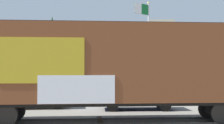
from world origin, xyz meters
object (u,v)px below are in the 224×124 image
Objects in this scene: flagpole at (146,34)px; parked_car_blue at (136,96)px; freight_car at (115,65)px; parked_car_silver at (32,94)px.

parked_car_blue is at bearing -101.36° from flagpole.
freight_car is at bearing -103.56° from flagpole.
parked_car_blue is (6.25, -0.68, -0.04)m from parked_car_silver.
flagpole is 8.57m from parked_car_blue.
flagpole is at bearing 40.11° from parked_car_silver.
freight_car is at bearing -44.71° from parked_car_silver.
freight_car is 1.89× the size of flagpole.
freight_car is 3.47× the size of parked_car_blue.
freight_car is 3.33× the size of parked_car_silver.
parked_car_silver is at bearing 135.29° from freight_car.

